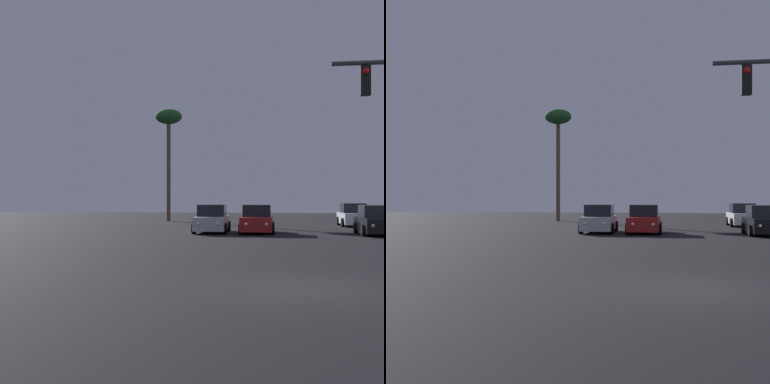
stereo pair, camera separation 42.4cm
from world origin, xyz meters
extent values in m
plane|color=black|center=(0.00, 0.00, 0.00)|extent=(120.00, 120.00, 0.00)
cube|color=#B7B7BC|center=(-4.66, 19.10, 0.58)|extent=(1.81, 4.21, 0.80)
cube|color=black|center=(-4.66, 19.25, 1.33)|extent=(1.61, 2.01, 0.70)
cylinder|color=black|center=(-5.56, 17.80, 0.32)|extent=(0.24, 0.64, 0.64)
cylinder|color=black|center=(-3.76, 17.80, 0.32)|extent=(0.24, 0.64, 0.64)
cylinder|color=black|center=(-5.56, 20.40, 0.32)|extent=(0.24, 0.64, 0.64)
cylinder|color=black|center=(-3.76, 20.40, 0.32)|extent=(0.24, 0.64, 0.64)
sphere|color=#F2EACC|center=(-5.22, 16.98, 0.63)|extent=(0.18, 0.18, 0.18)
sphere|color=#F2EACC|center=(-4.10, 16.98, 0.63)|extent=(0.18, 0.18, 0.18)
cube|color=black|center=(4.72, 18.40, 0.58)|extent=(1.89, 4.24, 0.80)
cube|color=black|center=(4.72, 18.55, 1.33)|extent=(1.64, 2.04, 0.70)
cylinder|color=black|center=(3.82, 17.10, 0.32)|extent=(0.24, 0.64, 0.64)
cylinder|color=black|center=(3.82, 19.71, 0.32)|extent=(0.24, 0.64, 0.64)
sphere|color=#F2EACC|center=(4.16, 16.28, 0.63)|extent=(0.18, 0.18, 0.18)
cube|color=maroon|center=(-1.96, 18.98, 0.58)|extent=(1.88, 4.23, 0.80)
cube|color=black|center=(-1.96, 19.13, 1.33)|extent=(1.64, 2.03, 0.70)
cylinder|color=black|center=(-2.86, 17.68, 0.32)|extent=(0.24, 0.64, 0.64)
cylinder|color=black|center=(-1.06, 17.68, 0.32)|extent=(0.24, 0.64, 0.64)
cylinder|color=black|center=(-2.86, 20.28, 0.32)|extent=(0.24, 0.64, 0.64)
cylinder|color=black|center=(-1.06, 20.28, 0.32)|extent=(0.24, 0.64, 0.64)
sphere|color=#F2EACC|center=(-2.51, 16.86, 0.63)|extent=(0.18, 0.18, 0.18)
sphere|color=#F2EACC|center=(-1.40, 16.86, 0.63)|extent=(0.18, 0.18, 0.18)
cube|color=silver|center=(4.83, 27.62, 0.58)|extent=(1.89, 4.24, 0.80)
cube|color=black|center=(4.83, 27.77, 1.33)|extent=(1.64, 2.03, 0.70)
cylinder|color=black|center=(3.93, 26.32, 0.32)|extent=(0.24, 0.64, 0.64)
cylinder|color=black|center=(5.73, 26.32, 0.32)|extent=(0.24, 0.64, 0.64)
cylinder|color=black|center=(3.93, 28.92, 0.32)|extent=(0.24, 0.64, 0.64)
cylinder|color=black|center=(5.73, 28.92, 0.32)|extent=(0.24, 0.64, 0.64)
sphere|color=#F2EACC|center=(4.27, 25.50, 0.63)|extent=(0.18, 0.18, 0.18)
sphere|color=#F2EACC|center=(5.39, 25.50, 0.63)|extent=(0.18, 0.18, 0.18)
cube|color=black|center=(1.71, 3.95, 5.67)|extent=(0.30, 0.24, 0.90)
sphere|color=red|center=(1.71, 3.81, 5.94)|extent=(0.20, 0.20, 0.20)
cylinder|color=brown|center=(-10.20, 34.00, 4.43)|extent=(0.36, 0.36, 8.86)
ellipsoid|color=#1E5123|center=(-10.20, 34.00, 9.34)|extent=(2.40, 2.40, 1.32)
camera|label=1|loc=(-1.13, -12.83, 2.14)|focal=50.00mm
camera|label=2|loc=(-0.71, -12.77, 2.14)|focal=50.00mm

